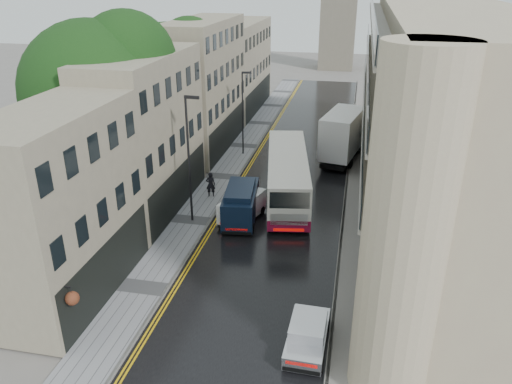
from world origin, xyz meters
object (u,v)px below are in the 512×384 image
at_px(silver_hatchback, 285,351).
at_px(pedestrian, 211,184).
at_px(cream_bus, 269,195).
at_px(lamp_post_far, 243,114).
at_px(white_van, 222,214).
at_px(tree_near, 97,117).
at_px(navy_van, 223,213).
at_px(tree_far, 170,88).
at_px(white_lorry, 325,140).
at_px(lamp_post_near, 189,161).

xyz_separation_m(silver_hatchback, pedestrian, (-8.30, 16.63, 0.34)).
relative_size(cream_bus, lamp_post_far, 1.64).
bearing_deg(white_van, tree_near, -170.53).
height_order(cream_bus, navy_van, cream_bus).
distance_m(tree_far, silver_hatchback, 30.68).
bearing_deg(lamp_post_far, tree_near, -129.27).
bearing_deg(pedestrian, cream_bus, 142.99).
distance_m(white_lorry, navy_van, 15.10).
bearing_deg(navy_van, silver_hatchback, -69.38).
height_order(tree_near, tree_far, tree_near).
xyz_separation_m(pedestrian, lamp_post_far, (0.21, 10.10, 2.87)).
bearing_deg(white_van, lamp_post_far, 113.37).
bearing_deg(tree_far, white_lorry, -2.98).
distance_m(silver_hatchback, lamp_post_far, 28.11).
xyz_separation_m(tree_far, silver_hatchback, (14.86, -26.27, -5.47)).
height_order(silver_hatchback, lamp_post_near, lamp_post_near).
height_order(cream_bus, lamp_post_near, lamp_post_near).
bearing_deg(tree_near, tree_far, 88.68).
relative_size(pedestrian, lamp_post_near, 0.22).
bearing_deg(white_van, pedestrian, 131.43).
bearing_deg(navy_van, lamp_post_near, 152.76).
relative_size(tree_near, pedestrian, 7.11).
height_order(silver_hatchback, pedestrian, pedestrian).
distance_m(tree_near, lamp_post_far, 15.49).
distance_m(cream_bus, pedestrian, 5.63).
bearing_deg(silver_hatchback, pedestrian, 117.91).
bearing_deg(white_lorry, pedestrian, -120.41).
xyz_separation_m(cream_bus, white_van, (-2.94, -1.92, -0.81)).
relative_size(tree_near, white_van, 3.43).
xyz_separation_m(white_lorry, pedestrian, (-7.97, -8.88, -1.25)).
height_order(tree_far, lamp_post_near, tree_far).
relative_size(white_lorry, lamp_post_far, 1.15).
distance_m(pedestrian, lamp_post_near, 5.37).
height_order(white_lorry, lamp_post_far, lamp_post_far).
height_order(tree_far, cream_bus, tree_far).
distance_m(tree_near, silver_hatchback, 21.08).
xyz_separation_m(silver_hatchback, lamp_post_near, (-8.45, 12.48, 3.74)).
distance_m(white_lorry, lamp_post_near, 15.51).
xyz_separation_m(white_van, lamp_post_far, (-1.87, 14.48, 3.04)).
xyz_separation_m(navy_van, pedestrian, (-2.38, 5.11, -0.26)).
bearing_deg(tree_near, white_van, -6.53).
distance_m(white_van, lamp_post_far, 14.91).
distance_m(silver_hatchback, white_van, 13.74).
bearing_deg(cream_bus, tree_far, 124.19).
distance_m(silver_hatchback, pedestrian, 18.59).
xyz_separation_m(cream_bus, navy_van, (-2.64, -2.64, -0.39)).
bearing_deg(tree_far, white_van, -58.35).
relative_size(tree_near, white_lorry, 1.57).
relative_size(cream_bus, silver_hatchback, 3.21).
bearing_deg(silver_hatchback, navy_van, 118.58).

